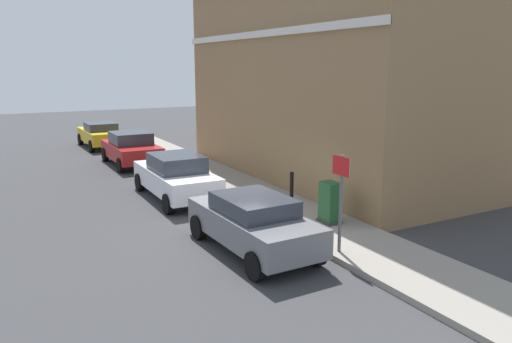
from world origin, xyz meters
TOP-DOWN VIEW (x-y plane):
  - ground at (0.00, 0.00)m, footprint 80.00×80.00m
  - sidewalk at (2.07, 6.00)m, footprint 2.26×30.00m
  - corner_building at (6.37, 4.52)m, footprint 6.43×13.04m
  - car_grey at (-0.37, -1.48)m, footprint 1.89×4.09m
  - car_white at (-0.35, 4.04)m, footprint 1.86×4.34m
  - car_red at (-0.15, 10.56)m, footprint 1.97×4.05m
  - car_yellow at (-0.35, 16.30)m, footprint 1.91×4.06m
  - utility_cabinet at (2.34, -0.91)m, footprint 0.46×0.61m
  - bollard_near_cabinet at (2.44, 1.20)m, footprint 0.14×0.14m
  - street_sign at (1.21, -2.79)m, footprint 0.08×0.60m

SIDE VIEW (x-z plane):
  - ground at x=0.00m, z-range 0.00..0.00m
  - sidewalk at x=2.07m, z-range 0.00..0.15m
  - utility_cabinet at x=2.34m, z-range 0.11..1.26m
  - bollard_near_cabinet at x=2.44m, z-range 0.19..1.22m
  - car_yellow at x=-0.35m, z-range 0.03..1.41m
  - car_grey at x=-0.37m, z-range 0.05..1.44m
  - car_red at x=-0.15m, z-range 0.02..1.51m
  - car_white at x=-0.35m, z-range 0.02..1.55m
  - street_sign at x=1.21m, z-range 0.51..2.81m
  - corner_building at x=6.37m, z-range 0.00..9.29m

